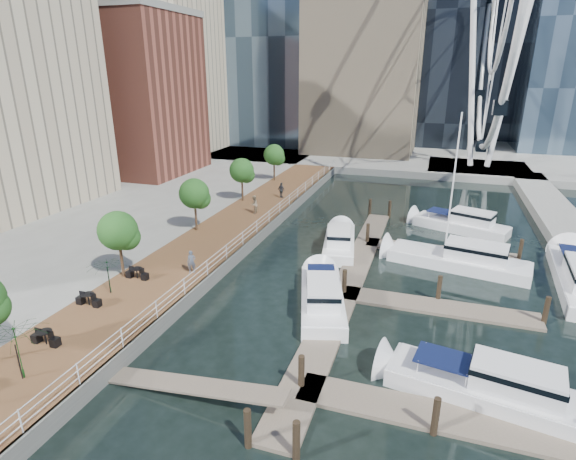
% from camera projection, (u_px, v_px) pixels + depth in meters
% --- Properties ---
extents(ground, '(520.00, 520.00, 0.00)m').
position_uv_depth(ground, '(258.00, 353.00, 23.88)').
color(ground, black).
rests_on(ground, ground).
extents(boardwalk, '(6.00, 60.00, 1.00)m').
position_uv_depth(boardwalk, '(227.00, 234.00, 39.80)').
color(boardwalk, brown).
rests_on(boardwalk, ground).
extents(seawall, '(0.25, 60.00, 1.00)m').
position_uv_depth(seawall, '(258.00, 238.00, 38.91)').
color(seawall, '#595954').
rests_on(seawall, ground).
extents(land_far, '(200.00, 114.00, 1.00)m').
position_uv_depth(land_far, '(406.00, 128.00, 115.02)').
color(land_far, gray).
rests_on(land_far, ground).
extents(pier, '(14.00, 12.00, 1.00)m').
position_uv_depth(pier, '(478.00, 170.00, 66.12)').
color(pier, gray).
rests_on(pier, ground).
extents(railing, '(0.10, 60.00, 1.05)m').
position_uv_depth(railing, '(257.00, 227.00, 38.60)').
color(railing, white).
rests_on(railing, boardwalk).
extents(floating_docks, '(16.00, 34.00, 2.60)m').
position_uv_depth(floating_docks, '(423.00, 286.00, 30.29)').
color(floating_docks, '#6D6051').
rests_on(floating_docks, ground).
extents(midrise_condos, '(19.00, 67.00, 28.00)m').
position_uv_depth(midrise_condos, '(78.00, 78.00, 53.34)').
color(midrise_condos, '#BCAD8E').
rests_on(midrise_condos, ground).
extents(street_trees, '(2.60, 42.60, 4.60)m').
position_uv_depth(street_trees, '(194.00, 194.00, 38.35)').
color(street_trees, '#3F2B1C').
rests_on(street_trees, ground).
extents(cafe_tables, '(2.50, 13.70, 0.74)m').
position_uv_depth(cafe_tables, '(69.00, 317.00, 24.71)').
color(cafe_tables, black).
rests_on(cafe_tables, ground).
extents(yacht_foreground, '(9.98, 4.24, 2.15)m').
position_uv_depth(yacht_foreground, '(485.00, 399.00, 20.48)').
color(yacht_foreground, white).
rests_on(yacht_foreground, ground).
extents(pedestrian_near, '(0.69, 0.59, 1.60)m').
position_uv_depth(pedestrian_near, '(191.00, 262.00, 30.82)').
color(pedestrian_near, '#47505F').
rests_on(pedestrian_near, boardwalk).
extents(pedestrian_mid, '(0.69, 0.88, 1.79)m').
position_uv_depth(pedestrian_mid, '(254.00, 204.00, 43.79)').
color(pedestrian_mid, '#9D876C').
rests_on(pedestrian_mid, boardwalk).
extents(pedestrian_far, '(1.07, 0.80, 1.69)m').
position_uv_depth(pedestrian_far, '(281.00, 190.00, 49.29)').
color(pedestrian_far, '#2E3139').
rests_on(pedestrian_far, boardwalk).
extents(moored_yachts, '(21.60, 37.89, 11.50)m').
position_uv_depth(moored_yachts, '(452.00, 277.00, 32.75)').
color(moored_yachts, white).
rests_on(moored_yachts, ground).
extents(cafe_seating, '(5.18, 14.34, 2.74)m').
position_uv_depth(cafe_seating, '(22.00, 339.00, 21.08)').
color(cafe_seating, '#0E351C').
rests_on(cafe_seating, ground).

